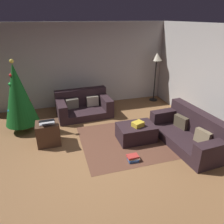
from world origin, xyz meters
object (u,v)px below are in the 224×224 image
side_table (48,133)px  laptop (47,122)px  gift_box (138,124)px  corner_lamp (157,60)px  couch_left (83,106)px  ottoman (136,132)px  tv_remote (140,124)px  couch_right (190,133)px  book_stack (133,158)px  christmas_tree (18,95)px

side_table → laptop: 0.33m
gift_box → corner_lamp: 3.01m
couch_left → laptop: (-1.04, -1.47, 0.32)m
ottoman → tv_remote: tv_remote is taller
couch_left → laptop: bearing=51.3°
gift_box → laptop: (-2.02, 0.42, 0.15)m
ottoman → side_table: bearing=168.3°
tv_remote → corner_lamp: 2.93m
couch_right → book_stack: size_ratio=7.50×
tv_remote → gift_box: bearing=-160.0°
christmas_tree → book_stack: size_ratio=7.18×
gift_box → christmas_tree: size_ratio=0.14×
couch_left → corner_lamp: size_ratio=0.98×
couch_left → tv_remote: (1.06, -1.83, 0.13)m
tv_remote → corner_lamp: size_ratio=0.10×
couch_left → gift_box: size_ratio=6.42×
gift_box → christmas_tree: christmas_tree is taller
gift_box → laptop: size_ratio=0.65×
couch_left → side_table: size_ratio=3.01×
side_table → christmas_tree: bearing=125.4°
couch_right → tv_remote: 1.17m
tv_remote → corner_lamp: bearing=38.0°
couch_left → side_table: (-1.05, -1.41, -0.00)m
couch_left → christmas_tree: 1.89m
book_stack → laptop: bearing=145.6°
laptop → book_stack: 2.05m
gift_box → tv_remote: 0.10m
tv_remote → book_stack: size_ratio=0.62×
couch_left → tv_remote: couch_left is taller
couch_left → couch_right: couch_right is taller
side_table → book_stack: (1.64, -1.18, -0.21)m
couch_right → corner_lamp: (0.50, 2.82, 1.11)m
tv_remote → laptop: 2.14m
gift_box → corner_lamp: corner_lamp is taller
ottoman → side_table: (-2.01, 0.42, 0.07)m
laptop → corner_lamp: size_ratio=0.23×
couch_right → side_table: size_ratio=3.60×
ottoman → corner_lamp: size_ratio=0.53×
couch_right → laptop: 3.27m
christmas_tree → corner_lamp: (4.26, 1.01, 0.42)m
couch_right → gift_box: bearing=63.5°
side_table → corner_lamp: 4.25m
couch_left → book_stack: (0.59, -2.59, -0.21)m
book_stack → ottoman: bearing=63.9°
ottoman → christmas_tree: christmas_tree is taller
gift_box → corner_lamp: size_ratio=0.15×
corner_lamp → tv_remote: bearing=-123.8°
ottoman → corner_lamp: corner_lamp is taller
side_table → gift_box: bearing=-13.1°
christmas_tree → side_table: (0.62, -0.87, -0.72)m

